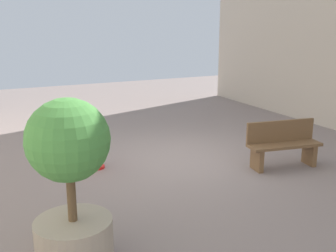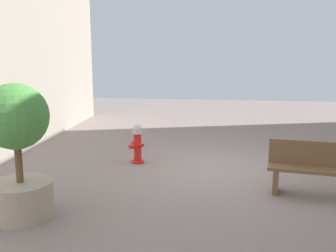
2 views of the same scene
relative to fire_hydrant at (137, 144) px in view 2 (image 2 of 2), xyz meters
The scene contains 4 objects.
ground_plane 1.95m from the fire_hydrant, behind, with size 23.40×23.40×0.00m, color gray.
fire_hydrant is the anchor object (origin of this frame).
bench_near 3.82m from the fire_hydrant, 156.20° to the left, with size 1.58×0.68×0.95m.
planter_tree 3.39m from the fire_hydrant, 69.19° to the left, with size 1.00×1.00×2.08m.
Camera 2 is at (0.07, 8.32, 2.58)m, focal length 42.09 mm.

